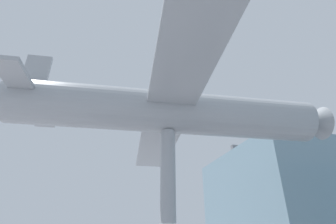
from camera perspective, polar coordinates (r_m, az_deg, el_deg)
name	(u,v)px	position (r m, az deg, el deg)	size (l,w,h in m)	color
glass_pavilion_left	(304,210)	(26.57, 27.43, -18.42)	(11.48, 13.35, 9.79)	#7593A3
support_pylon_central	(168,206)	(10.91, 0.00, -19.70)	(0.64, 0.64, 6.33)	#999EA3
suspended_airplane	(172,112)	(12.23, 0.80, -0.01)	(17.81, 15.32, 3.46)	#93999E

